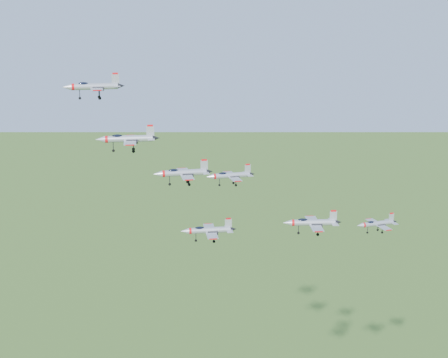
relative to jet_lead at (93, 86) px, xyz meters
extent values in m
cylinder|color=#9CA1A8|center=(0.39, 0.05, -0.03)|extent=(10.00, 2.65, 1.43)
cone|color=#9CA1A8|center=(-5.50, -0.69, -0.03)|extent=(2.14, 1.66, 1.43)
cone|color=black|center=(6.06, 0.76, -0.03)|extent=(1.68, 1.40, 1.21)
ellipsoid|color=black|center=(-2.01, -0.25, 0.50)|extent=(2.53, 1.32, 0.91)
cube|color=#9CA1A8|center=(0.99, -2.98, -0.31)|extent=(3.11, 5.11, 0.15)
cube|color=#9CA1A8|center=(0.23, 3.13, -0.31)|extent=(3.11, 5.11, 0.15)
cube|color=#9CA1A8|center=(4.86, 0.61, 1.45)|extent=(1.65, 0.34, 2.31)
cube|color=red|center=(4.86, 0.61, 2.66)|extent=(1.22, 0.30, 0.38)
cylinder|color=#9CA1A8|center=(7.64, -10.45, -9.82)|extent=(9.75, 1.61, 1.40)
cone|color=#9CA1A8|center=(1.81, -10.58, -9.82)|extent=(1.97, 1.44, 1.40)
cone|color=black|center=(13.25, -10.33, -9.82)|extent=(1.54, 1.23, 1.19)
ellipsoid|color=black|center=(5.26, -10.50, -9.29)|extent=(2.40, 1.06, 0.89)
cube|color=#9CA1A8|center=(7.92, -13.47, -10.09)|extent=(2.58, 4.80, 0.15)
cube|color=#9CA1A8|center=(7.79, -7.42, -10.09)|extent=(2.58, 4.80, 0.15)
cube|color=#9CA1A8|center=(12.07, -10.36, -8.36)|extent=(1.62, 0.16, 2.27)
cube|color=red|center=(12.07, -10.36, -7.17)|extent=(1.19, 0.18, 0.38)
cylinder|color=#9CA1A8|center=(17.68, -33.49, -11.78)|extent=(7.80, 1.76, 1.12)
cone|color=#9CA1A8|center=(13.06, -33.88, -11.78)|extent=(1.63, 1.24, 1.12)
cone|color=black|center=(22.13, -33.11, -11.78)|extent=(1.28, 1.05, 0.95)
ellipsoid|color=black|center=(15.79, -33.65, -11.36)|extent=(1.95, 0.96, 0.71)
cube|color=#9CA1A8|center=(18.05, -35.87, -12.00)|extent=(2.29, 3.93, 0.12)
cube|color=#9CA1A8|center=(17.65, -31.08, -12.00)|extent=(2.29, 3.93, 0.12)
cube|color=#9CA1A8|center=(21.19, -33.19, -10.62)|extent=(1.29, 0.21, 1.80)
cube|color=red|center=(21.19, -33.19, -9.68)|extent=(0.95, 0.20, 0.30)
cylinder|color=#9CA1A8|center=(29.59, -6.44, -19.25)|extent=(8.30, 2.29, 1.19)
cone|color=#9CA1A8|center=(24.71, -7.11, -19.25)|extent=(1.79, 1.40, 1.19)
cone|color=black|center=(34.29, -5.80, -19.25)|extent=(1.40, 1.17, 1.01)
ellipsoid|color=black|center=(27.60, -6.72, -18.81)|extent=(2.11, 1.12, 0.75)
cube|color=#9CA1A8|center=(30.12, -8.95, -19.48)|extent=(2.62, 4.26, 0.13)
cube|color=#9CA1A8|center=(29.42, -3.89, -19.48)|extent=(2.62, 4.26, 0.13)
cube|color=#9CA1A8|center=(33.30, -5.94, -18.02)|extent=(1.37, 0.29, 1.92)
cube|color=red|center=(33.30, -5.94, -17.02)|extent=(1.01, 0.26, 0.32)
cylinder|color=#9CA1A8|center=(23.48, -18.75, -27.55)|extent=(8.48, 1.32, 1.22)
cone|color=#9CA1A8|center=(18.40, -18.81, -27.55)|extent=(1.71, 1.24, 1.22)
cone|color=black|center=(28.37, -18.70, -27.55)|extent=(1.33, 1.06, 1.04)
ellipsoid|color=black|center=(21.41, -18.78, -27.09)|extent=(2.08, 0.90, 0.78)
cube|color=#9CA1A8|center=(23.70, -21.39, -27.78)|extent=(2.21, 4.17, 0.13)
cube|color=#9CA1A8|center=(23.64, -16.12, -27.78)|extent=(2.21, 4.17, 0.13)
cube|color=#9CA1A8|center=(27.34, -18.71, -26.28)|extent=(1.41, 0.13, 1.98)
cube|color=red|center=(27.34, -18.71, -25.24)|extent=(1.04, 0.14, 0.33)
cylinder|color=#9CA1A8|center=(46.02, -15.45, -27.89)|extent=(9.40, 2.10, 1.35)
cone|color=#9CA1A8|center=(40.44, -15.00, -27.89)|extent=(1.97, 1.49, 1.35)
cone|color=black|center=(51.39, -15.89, -27.89)|extent=(1.54, 1.26, 1.14)
ellipsoid|color=black|center=(43.75, -15.27, -27.38)|extent=(2.35, 1.15, 0.85)
cube|color=#9CA1A8|center=(45.99, -18.36, -28.15)|extent=(2.74, 4.74, 0.15)
cube|color=#9CA1A8|center=(46.46, -12.58, -28.15)|extent=(2.74, 4.74, 0.15)
cube|color=#9CA1A8|center=(50.25, -15.80, -26.49)|extent=(1.56, 0.25, 2.18)
cube|color=red|center=(50.25, -15.80, -25.35)|extent=(1.15, 0.24, 0.36)
cylinder|color=#9CA1A8|center=(65.73, -1.79, -33.41)|extent=(8.17, 2.70, 1.17)
cone|color=#9CA1A8|center=(60.96, -2.72, -33.41)|extent=(1.81, 1.46, 1.17)
cone|color=black|center=(70.32, -0.90, -33.41)|extent=(1.43, 1.22, 0.99)
ellipsoid|color=black|center=(63.79, -2.17, -32.97)|extent=(2.10, 1.20, 0.74)
cube|color=#9CA1A8|center=(66.39, -4.23, -33.64)|extent=(2.79, 4.28, 0.13)
cube|color=#9CA1A8|center=(65.42, 0.71, -33.64)|extent=(2.79, 4.28, 0.13)
cube|color=#9CA1A8|center=(69.35, -1.09, -32.20)|extent=(1.34, 0.36, 1.89)
cube|color=red|center=(69.35, -1.09, -31.21)|extent=(1.00, 0.31, 0.31)
camera|label=1|loc=(11.81, -138.57, 13.78)|focal=50.00mm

